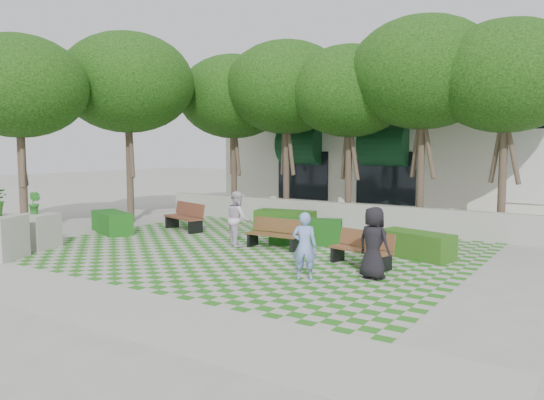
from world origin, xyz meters
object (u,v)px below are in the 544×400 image
Objects in this scene: person_blue at (304,246)px; person_white at (238,219)px; bench_west at (185,217)px; hedge_west at (112,222)px; bench_mid at (275,234)px; person_dark at (374,243)px; planter_back at (36,229)px; hedge_midleft at (285,221)px; hedge_midright at (306,232)px; hedge_east at (416,245)px; bench_east at (362,249)px.

person_blue is 4.35m from person_white.
bench_west is 1.29× the size of person_blue.
person_white is at bearing 4.63° from hedge_west.
bench_mid is at bearing -69.29° from person_blue.
person_blue is at bearing 48.75° from person_dark.
person_dark is (9.44, 1.98, 0.25)m from planter_back.
bench_mid is 3.19m from hedge_midleft.
person_white is (-1.12, -0.28, 0.40)m from bench_mid.
hedge_midright is at bearing -43.93° from hedge_midleft.
hedge_midleft is 6.95m from person_dark.
bench_west is 8.23m from hedge_east.
hedge_west is (-9.94, -1.62, 0.01)m from hedge_east.
person_blue is at bearing -60.83° from hedge_midright.
bench_mid reaches higher than hedge_midright.
bench_east is 0.89× the size of bench_west.
hedge_midleft is at bearing -46.80° from person_white.
person_white is (-4.86, 1.50, 0.01)m from person_dark.
bench_east is at bearing 19.10° from planter_back.
hedge_midright is at bearing 17.88° from bench_west.
person_dark is (0.72, -1.04, 0.39)m from bench_east.
bench_east is 1.32m from person_dark.
person_dark is 0.99× the size of person_white.
bench_east is 9.15m from hedge_west.
person_white is at bearing -84.37° from hedge_midleft.
bench_west is at bearing 179.02° from hedge_east.
hedge_east is at bearing 16.80° from bench_west.
hedge_east is 10.07m from hedge_west.
bench_east is 3.18m from hedge_midright.
hedge_east is at bearing -2.51° from hedge_midright.
bench_west reaches higher than hedge_east.
person_white is at bearing -166.12° from hedge_east.
hedge_west is 1.35× the size of person_blue.
person_white reaches higher than bench_west.
hedge_midright is 1.42× the size of person_blue.
bench_mid is 0.84× the size of hedge_east.
bench_mid is at bearing 6.34° from hedge_west.
person_dark is at bearing -1.48° from bench_west.
hedge_midleft is 6.80m from person_blue.
hedge_midleft is (-1.43, 2.86, -0.06)m from bench_mid.
hedge_midleft reaches higher than hedge_east.
person_dark is at bearing 11.84° from planter_back.
bench_east is at bearing -34.94° from hedge_midright.
hedge_east is 1.19× the size of planter_back.
hedge_west is at bearing -165.92° from bench_east.
person_blue is (-0.51, -1.94, 0.33)m from bench_east.
bench_west is 3.59m from person_white.
person_blue reaches higher than hedge_midright.
person_blue reaches higher than bench_east.
person_blue is (2.10, -3.76, 0.37)m from hedge_midright.
person_white is (3.31, -1.36, 0.35)m from bench_west.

